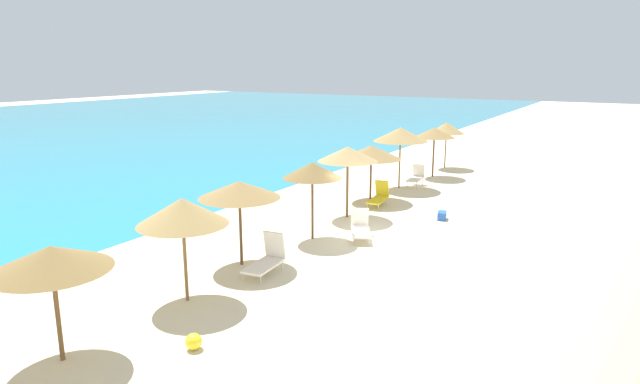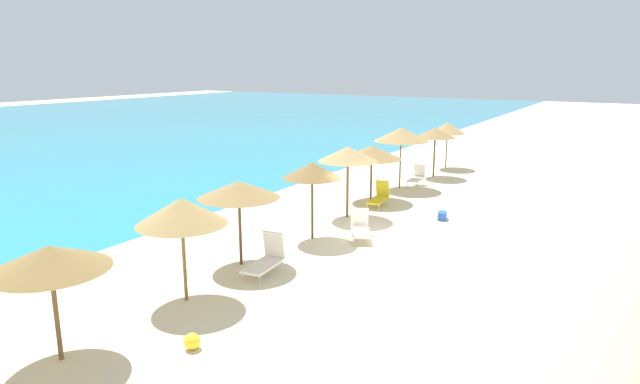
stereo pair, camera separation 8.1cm
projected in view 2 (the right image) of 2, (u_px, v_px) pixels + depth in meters
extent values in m
plane|color=beige|center=(376.00, 239.00, 18.99)|extent=(160.00, 160.00, 0.00)
ellipsoid|color=beige|center=(628.00, 207.00, 17.03)|extent=(52.02, 8.52, 3.17)
cylinder|color=brown|center=(56.00, 312.00, 11.04)|extent=(0.10, 0.10, 2.10)
cone|color=olive|center=(50.00, 258.00, 10.78)|extent=(2.34, 2.34, 0.50)
cylinder|color=brown|center=(184.00, 260.00, 13.85)|extent=(0.09, 0.09, 2.18)
cone|color=#9E7F4C|center=(181.00, 211.00, 13.56)|extent=(2.28, 2.28, 0.67)
cylinder|color=brown|center=(240.00, 229.00, 16.37)|extent=(0.09, 0.09, 2.23)
cone|color=olive|center=(239.00, 189.00, 16.09)|extent=(2.43, 2.43, 0.50)
cylinder|color=brown|center=(312.00, 207.00, 18.81)|extent=(0.08, 0.08, 2.30)
cone|color=olive|center=(312.00, 170.00, 18.52)|extent=(2.02, 2.02, 0.55)
cylinder|color=brown|center=(347.00, 187.00, 21.53)|extent=(0.10, 0.10, 2.38)
cone|color=tan|center=(348.00, 154.00, 21.23)|extent=(2.35, 2.35, 0.58)
cylinder|color=brown|center=(371.00, 178.00, 24.19)|extent=(0.09, 0.09, 2.03)
cone|color=olive|center=(372.00, 152.00, 23.93)|extent=(2.64, 2.64, 0.59)
cylinder|color=brown|center=(400.00, 163.00, 26.60)|extent=(0.08, 0.08, 2.45)
cone|color=#9E7F4C|center=(401.00, 134.00, 26.28)|extent=(2.61, 2.61, 0.67)
cylinder|color=brown|center=(434.00, 156.00, 29.28)|extent=(0.09, 0.09, 2.27)
cone|color=olive|center=(435.00, 133.00, 28.99)|extent=(2.15, 2.15, 0.52)
cylinder|color=brown|center=(446.00, 150.00, 31.78)|extent=(0.08, 0.08, 2.17)
cone|color=#9E7F4C|center=(448.00, 128.00, 31.50)|extent=(2.04, 2.04, 0.63)
cube|color=yellow|center=(378.00, 200.00, 23.27)|extent=(1.50, 0.77, 0.07)
cube|color=yellow|center=(383.00, 188.00, 23.80)|extent=(0.36, 0.61, 0.73)
cylinder|color=silver|center=(367.00, 207.00, 22.86)|extent=(0.04, 0.04, 0.25)
cylinder|color=silver|center=(379.00, 208.00, 22.67)|extent=(0.04, 0.04, 0.25)
cylinder|color=silver|center=(376.00, 200.00, 23.95)|extent=(0.04, 0.04, 0.25)
cylinder|color=silver|center=(387.00, 201.00, 23.76)|extent=(0.04, 0.04, 0.25)
cube|color=white|center=(416.00, 179.00, 27.08)|extent=(1.34, 0.68, 0.07)
cube|color=white|center=(419.00, 170.00, 27.54)|extent=(0.26, 0.58, 0.69)
cylinder|color=silver|center=(408.00, 185.00, 26.75)|extent=(0.04, 0.04, 0.33)
cylinder|color=silver|center=(417.00, 186.00, 26.55)|extent=(0.04, 0.04, 0.33)
cylinder|color=silver|center=(414.00, 181.00, 27.71)|extent=(0.04, 0.04, 0.33)
cylinder|color=silver|center=(423.00, 182.00, 27.51)|extent=(0.04, 0.04, 0.33)
cube|color=white|center=(360.00, 232.00, 18.90)|extent=(1.57, 1.25, 0.07)
cube|color=white|center=(360.00, 217.00, 19.49)|extent=(0.45, 0.62, 0.67)
cylinder|color=silver|center=(353.00, 242.00, 18.34)|extent=(0.04, 0.04, 0.25)
cylinder|color=silver|center=(369.00, 242.00, 18.33)|extent=(0.04, 0.04, 0.25)
cylinder|color=silver|center=(352.00, 231.00, 19.54)|extent=(0.04, 0.04, 0.25)
cylinder|color=silver|center=(367.00, 231.00, 19.53)|extent=(0.04, 0.04, 0.25)
cube|color=white|center=(262.00, 266.00, 15.70)|extent=(1.47, 0.79, 0.07)
cube|color=white|center=(274.00, 245.00, 16.19)|extent=(0.26, 0.67, 0.84)
cylinder|color=silver|center=(243.00, 277.00, 15.32)|extent=(0.04, 0.04, 0.25)
cylinder|color=silver|center=(260.00, 280.00, 15.09)|extent=(0.04, 0.04, 0.25)
cylinder|color=silver|center=(265.00, 263.00, 16.38)|extent=(0.04, 0.04, 0.25)
cylinder|color=silver|center=(281.00, 266.00, 16.15)|extent=(0.04, 0.04, 0.25)
sphere|color=yellow|center=(192.00, 341.00, 11.64)|extent=(0.36, 0.36, 0.36)
cube|color=blue|center=(442.00, 216.00, 21.39)|extent=(0.60, 0.44, 0.30)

